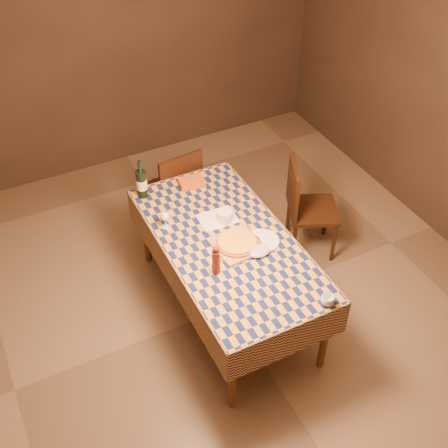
% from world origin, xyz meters
% --- Properties ---
extents(room, '(5.00, 5.10, 2.70)m').
position_xyz_m(room, '(0.00, 0.00, 1.35)').
color(room, brown).
rests_on(room, ground).
extents(dining_table, '(0.94, 1.84, 0.77)m').
position_xyz_m(dining_table, '(0.00, 0.00, 0.69)').
color(dining_table, brown).
rests_on(dining_table, ground).
extents(cutting_board, '(0.36, 0.36, 0.02)m').
position_xyz_m(cutting_board, '(0.04, -0.08, 0.78)').
color(cutting_board, tan).
rests_on(cutting_board, dining_table).
extents(pizza, '(0.37, 0.37, 0.03)m').
position_xyz_m(pizza, '(0.04, -0.08, 0.81)').
color(pizza, '#9D501A').
rests_on(pizza, cutting_board).
extents(pepper_mill, '(0.08, 0.08, 0.25)m').
position_xyz_m(pepper_mill, '(-0.22, -0.25, 0.89)').
color(pepper_mill, '#501612').
rests_on(pepper_mill, dining_table).
extents(bowl, '(0.14, 0.14, 0.04)m').
position_xyz_m(bowl, '(0.15, -0.11, 0.79)').
color(bowl, '#5A444B').
rests_on(bowl, dining_table).
extents(wine_glass, '(0.07, 0.07, 0.15)m').
position_xyz_m(wine_glass, '(-0.35, 0.35, 0.87)').
color(wine_glass, silver).
rests_on(wine_glass, dining_table).
extents(wine_bottle, '(0.09, 0.09, 0.35)m').
position_xyz_m(wine_bottle, '(-0.37, 0.80, 0.90)').
color(wine_bottle, black).
rests_on(wine_bottle, dining_table).
extents(deli_tub, '(0.13, 0.13, 0.10)m').
position_xyz_m(deli_tub, '(0.09, 0.21, 0.82)').
color(deli_tub, silver).
rests_on(deli_tub, dining_table).
extents(takeout_container, '(0.23, 0.17, 0.05)m').
position_xyz_m(takeout_container, '(0.05, 0.75, 0.80)').
color(takeout_container, '#B35017').
rests_on(takeout_container, dining_table).
extents(white_plate, '(0.27, 0.27, 0.01)m').
position_xyz_m(white_plate, '(0.23, -0.13, 0.78)').
color(white_plate, white).
rests_on(white_plate, dining_table).
extents(tumbler, '(0.12, 0.12, 0.07)m').
position_xyz_m(tumbler, '(0.32, -0.85, 0.81)').
color(tumbler, white).
rests_on(tumbler, dining_table).
extents(flour_patch, '(0.30, 0.23, 0.00)m').
position_xyz_m(flour_patch, '(0.05, 0.26, 0.77)').
color(flour_patch, white).
rests_on(flour_patch, dining_table).
extents(flour_bag, '(0.18, 0.14, 0.05)m').
position_xyz_m(flour_bag, '(0.15, -0.23, 0.80)').
color(flour_bag, '#ADB6DD').
rests_on(flour_bag, dining_table).
extents(chair_far, '(0.46, 0.47, 0.93)m').
position_xyz_m(chair_far, '(0.03, 1.08, 0.52)').
color(chair_far, black).
rests_on(chair_far, ground).
extents(chair_right, '(0.56, 0.56, 0.93)m').
position_xyz_m(chair_right, '(0.94, 0.35, 0.52)').
color(chair_right, black).
rests_on(chair_right, ground).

